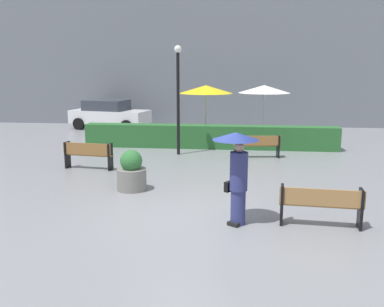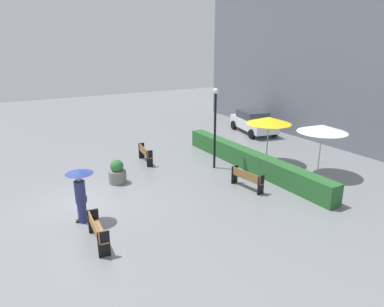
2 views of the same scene
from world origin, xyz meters
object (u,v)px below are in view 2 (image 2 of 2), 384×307
(bench_back_row, at_px, (247,178))
(parked_car, at_px, (253,121))
(patio_umbrella_white, at_px, (323,129))
(lamp_post, at_px, (215,120))
(bench_near_right, at_px, (97,230))
(bench_far_left, at_px, (145,153))
(planter_pot, at_px, (117,173))
(pedestrian_with_umbrella, at_px, (80,188))
(patio_umbrella_yellow, at_px, (269,120))

(bench_back_row, relative_size, parked_car, 0.39)
(patio_umbrella_white, bearing_deg, lamp_post, -131.60)
(bench_near_right, xyz_separation_m, lamp_post, (-4.10, 7.31, 2.00))
(lamp_post, distance_m, patio_umbrella_white, 5.16)
(bench_far_left, xyz_separation_m, planter_pot, (2.04, -2.25, -0.05))
(bench_near_right, distance_m, planter_pot, 5.20)
(bench_near_right, distance_m, patio_umbrella_white, 11.33)
(pedestrian_with_umbrella, relative_size, planter_pot, 1.78)
(bench_far_left, height_order, patio_umbrella_white, patio_umbrella_white)
(bench_far_left, height_order, lamp_post, lamp_post)
(lamp_post, relative_size, patio_umbrella_yellow, 1.62)
(bench_far_left, relative_size, bench_near_right, 0.96)
(bench_far_left, xyz_separation_m, patio_umbrella_white, (6.04, 6.63, 1.80))
(planter_pot, relative_size, parked_car, 0.25)
(bench_near_right, distance_m, patio_umbrella_yellow, 10.82)
(bench_back_row, relative_size, bench_far_left, 1.03)
(bench_back_row, distance_m, patio_umbrella_yellow, 4.24)
(patio_umbrella_yellow, bearing_deg, patio_umbrella_white, 21.43)
(lamp_post, bearing_deg, bench_far_left, -133.35)
(patio_umbrella_yellow, bearing_deg, bench_back_row, -55.19)
(bench_near_right, relative_size, patio_umbrella_yellow, 0.69)
(patio_umbrella_yellow, bearing_deg, bench_near_right, -72.13)
(bench_near_right, height_order, planter_pot, planter_pot)
(bench_near_right, xyz_separation_m, parked_car, (-8.87, 13.90, 0.30))
(lamp_post, bearing_deg, bench_near_right, -60.72)
(pedestrian_with_umbrella, height_order, patio_umbrella_yellow, patio_umbrella_yellow)
(bench_back_row, relative_size, patio_umbrella_white, 0.69)
(patio_umbrella_yellow, distance_m, parked_car, 6.91)
(parked_car, bearing_deg, patio_umbrella_white, -18.44)
(bench_far_left, distance_m, patio_umbrella_yellow, 6.84)
(patio_umbrella_yellow, bearing_deg, planter_pot, -100.13)
(pedestrian_with_umbrella, bearing_deg, lamp_post, 107.54)
(patio_umbrella_white, xyz_separation_m, parked_car, (-8.19, 2.73, -1.52))
(bench_back_row, bearing_deg, lamp_post, 174.35)
(lamp_post, bearing_deg, patio_umbrella_yellow, 73.73)
(pedestrian_with_umbrella, xyz_separation_m, planter_pot, (-2.90, 2.31, -0.82))
(bench_back_row, distance_m, bench_near_right, 7.10)
(bench_near_right, distance_m, pedestrian_with_umbrella, 1.95)
(lamp_post, height_order, patio_umbrella_yellow, lamp_post)
(bench_far_left, height_order, patio_umbrella_yellow, patio_umbrella_yellow)
(pedestrian_with_umbrella, bearing_deg, planter_pot, 141.42)
(bench_back_row, bearing_deg, bench_far_left, -156.23)
(bench_far_left, relative_size, planter_pot, 1.50)
(bench_far_left, bearing_deg, bench_back_row, 23.77)
(planter_pot, bearing_deg, bench_far_left, 132.25)
(lamp_post, xyz_separation_m, parked_car, (-4.77, 6.59, -1.70))
(bench_near_right, relative_size, patio_umbrella_white, 0.70)
(bench_near_right, relative_size, parked_car, 0.39)
(planter_pot, relative_size, patio_umbrella_white, 0.45)
(patio_umbrella_yellow, bearing_deg, bench_far_left, -121.57)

